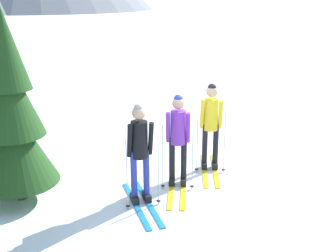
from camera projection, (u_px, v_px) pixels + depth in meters
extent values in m
plane|color=white|center=(171.00, 186.00, 7.86)|extent=(400.00, 400.00, 0.00)
cube|color=#1E84D1|center=(148.00, 203.00, 7.19)|extent=(0.38, 1.71, 0.02)
cube|color=#1E84D1|center=(136.00, 205.00, 7.13)|extent=(0.38, 1.71, 0.02)
cube|color=black|center=(147.00, 197.00, 7.26)|extent=(0.15, 0.27, 0.12)
cylinder|color=#2D389E|center=(146.00, 173.00, 7.12)|extent=(0.11, 0.11, 0.84)
cube|color=black|center=(135.00, 199.00, 7.20)|extent=(0.15, 0.27, 0.12)
cylinder|color=#2D389E|center=(134.00, 174.00, 7.05)|extent=(0.11, 0.11, 0.84)
cylinder|color=black|center=(139.00, 140.00, 6.90)|extent=(0.28, 0.28, 0.63)
sphere|color=tan|center=(139.00, 113.00, 6.75)|extent=(0.23, 0.23, 0.23)
sphere|color=gray|center=(139.00, 109.00, 6.73)|extent=(0.17, 0.17, 0.17)
cylinder|color=black|center=(151.00, 139.00, 6.89)|extent=(0.11, 0.21, 0.60)
cylinder|color=black|center=(130.00, 141.00, 6.78)|extent=(0.11, 0.21, 0.60)
cylinder|color=#A5A5AD|center=(158.00, 171.00, 6.98)|extent=(0.02, 0.02, 1.26)
cylinder|color=black|center=(159.00, 201.00, 7.16)|extent=(0.07, 0.07, 0.01)
cylinder|color=#A5A5AD|center=(127.00, 175.00, 6.82)|extent=(0.02, 0.02, 1.26)
cylinder|color=black|center=(128.00, 206.00, 6.99)|extent=(0.07, 0.07, 0.01)
cube|color=black|center=(137.00, 135.00, 7.04)|extent=(0.28, 0.20, 0.36)
cube|color=yellow|center=(183.00, 187.00, 7.79)|extent=(1.00, 1.58, 0.02)
cube|color=yellow|center=(172.00, 186.00, 7.80)|extent=(1.00, 1.58, 0.02)
cube|color=black|center=(183.00, 181.00, 7.86)|extent=(0.23, 0.28, 0.12)
cylinder|color=black|center=(184.00, 159.00, 7.72)|extent=(0.11, 0.11, 0.83)
cube|color=black|center=(172.00, 181.00, 7.87)|extent=(0.23, 0.28, 0.12)
cylinder|color=black|center=(172.00, 158.00, 7.73)|extent=(0.11, 0.11, 0.83)
cylinder|color=purple|center=(178.00, 127.00, 7.54)|extent=(0.28, 0.28, 0.63)
sphere|color=tan|center=(178.00, 103.00, 7.39)|extent=(0.23, 0.23, 0.23)
sphere|color=#2D389E|center=(178.00, 99.00, 7.37)|extent=(0.17, 0.17, 0.17)
cylinder|color=purple|center=(188.00, 128.00, 7.47)|extent=(0.17, 0.21, 0.59)
cylinder|color=purple|center=(168.00, 127.00, 7.48)|extent=(0.17, 0.21, 0.59)
cylinder|color=#A5A5AD|center=(193.00, 158.00, 7.51)|extent=(0.02, 0.02, 1.25)
cylinder|color=black|center=(192.00, 186.00, 7.69)|extent=(0.07, 0.07, 0.01)
cylinder|color=#A5A5AD|center=(163.00, 158.00, 7.54)|extent=(0.02, 0.02, 1.25)
cylinder|color=black|center=(163.00, 186.00, 7.72)|extent=(0.07, 0.07, 0.01)
cube|color=yellow|center=(215.00, 170.00, 8.51)|extent=(0.91, 1.46, 0.02)
cube|color=yellow|center=(204.00, 170.00, 8.51)|extent=(0.91, 1.46, 0.02)
cube|color=black|center=(215.00, 165.00, 8.58)|extent=(0.23, 0.28, 0.12)
cylinder|color=black|center=(216.00, 144.00, 8.44)|extent=(0.11, 0.11, 0.85)
cube|color=black|center=(204.00, 165.00, 8.59)|extent=(0.23, 0.28, 0.12)
cylinder|color=black|center=(205.00, 144.00, 8.44)|extent=(0.11, 0.11, 0.85)
cylinder|color=yellow|center=(211.00, 114.00, 8.25)|extent=(0.28, 0.28, 0.64)
sphere|color=tan|center=(212.00, 91.00, 8.10)|extent=(0.23, 0.23, 0.23)
sphere|color=black|center=(212.00, 88.00, 8.08)|extent=(0.17, 0.17, 0.17)
cylinder|color=yellow|center=(221.00, 115.00, 8.18)|extent=(0.17, 0.22, 0.61)
cylinder|color=yellow|center=(202.00, 114.00, 8.19)|extent=(0.17, 0.22, 0.61)
cylinder|color=#A5A5AD|center=(225.00, 143.00, 8.23)|extent=(0.02, 0.02, 1.28)
cylinder|color=black|center=(223.00, 170.00, 8.41)|extent=(0.07, 0.07, 0.01)
cylinder|color=#A5A5AD|center=(197.00, 143.00, 8.25)|extent=(0.02, 0.02, 1.28)
cylinder|color=black|center=(197.00, 169.00, 8.43)|extent=(0.07, 0.07, 0.01)
cylinder|color=#51381E|center=(20.00, 181.00, 7.30)|extent=(0.20, 0.20, 0.65)
cone|color=#1E4219|center=(16.00, 145.00, 7.09)|extent=(1.38, 1.38, 1.36)
cone|color=#1E4219|center=(10.00, 96.00, 6.82)|extent=(1.05, 1.05, 1.36)
cone|color=#1E4219|center=(4.00, 47.00, 6.58)|extent=(0.75, 0.75, 1.36)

